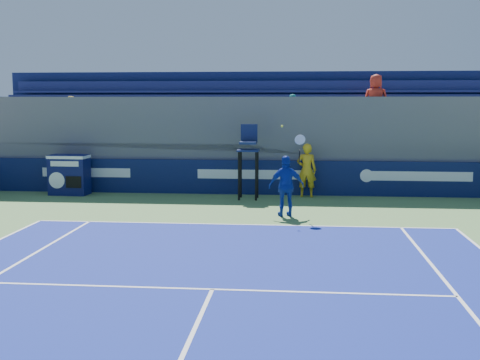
# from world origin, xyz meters

# --- Properties ---
(ball_person) EXTENTS (0.70, 0.50, 1.82)m
(ball_person) POSITION_xyz_m (1.77, 16.69, 0.92)
(ball_person) COLOR gold
(ball_person) RESTS_ON apron
(back_hoarding) EXTENTS (20.40, 0.21, 1.20)m
(back_hoarding) POSITION_xyz_m (0.00, 17.10, 0.60)
(back_hoarding) COLOR #0C1644
(back_hoarding) RESTS_ON ground
(match_clock) EXTENTS (1.35, 0.79, 1.40)m
(match_clock) POSITION_xyz_m (-6.40, 16.43, 0.74)
(match_clock) COLOR #0F144C
(match_clock) RESTS_ON ground
(umpire_chair) EXTENTS (0.71, 0.71, 2.48)m
(umpire_chair) POSITION_xyz_m (-0.15, 16.10, 1.53)
(umpire_chair) COLOR black
(umpire_chair) RESTS_ON ground
(tennis_player) EXTENTS (1.08, 0.64, 2.57)m
(tennis_player) POSITION_xyz_m (1.15, 13.18, 0.88)
(tennis_player) COLOR #132E9C
(tennis_player) RESTS_ON apron
(stadium_seating) EXTENTS (21.00, 4.05, 4.40)m
(stadium_seating) POSITION_xyz_m (-0.01, 19.15, 1.84)
(stadium_seating) COLOR #55545A
(stadium_seating) RESTS_ON ground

